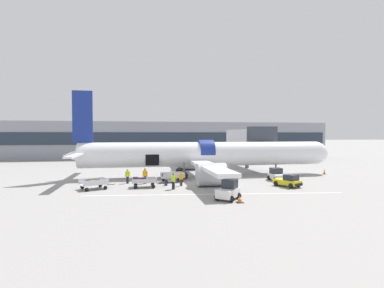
# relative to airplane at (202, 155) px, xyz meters

# --- Properties ---
(ground_plane) EXTENTS (500.00, 500.00, 0.00)m
(ground_plane) POSITION_rel_airplane_xyz_m (-1.90, -5.33, -2.88)
(ground_plane) COLOR gray
(apron_marking_line) EXTENTS (24.83, 3.02, 0.01)m
(apron_marking_line) POSITION_rel_airplane_xyz_m (-1.29, -12.03, -2.88)
(apron_marking_line) COLOR silver
(apron_marking_line) RESTS_ON ground_plane
(terminal_strip) EXTENTS (81.95, 12.70, 8.66)m
(terminal_strip) POSITION_rel_airplane_xyz_m (-1.90, 36.72, 1.45)
(terminal_strip) COLOR gray
(terminal_strip) RESTS_ON ground_plane
(jet_bridge_stub) EXTENTS (4.16, 13.72, 6.85)m
(jet_bridge_stub) POSITION_rel_airplane_xyz_m (9.56, 7.44, 2.02)
(jet_bridge_stub) COLOR #4C4C51
(jet_bridge_stub) RESTS_ON ground_plane
(airplane) EXTENTS (36.33, 30.20, 11.18)m
(airplane) POSITION_rel_airplane_xyz_m (0.00, 0.00, 0.00)
(airplane) COLOR white
(airplane) RESTS_ON ground_plane
(baggage_tug_lead) EXTENTS (2.59, 3.20, 1.36)m
(baggage_tug_lead) POSITION_rel_airplane_xyz_m (7.56, -9.49, -2.29)
(baggage_tug_lead) COLOR yellow
(baggage_tug_lead) RESTS_ON ground_plane
(baggage_tug_mid) EXTENTS (2.05, 2.84, 1.53)m
(baggage_tug_mid) POSITION_rel_airplane_xyz_m (8.35, -5.25, -2.23)
(baggage_tug_mid) COLOR silver
(baggage_tug_mid) RESTS_ON ground_plane
(baggage_tug_rear) EXTENTS (2.60, 2.71, 1.74)m
(baggage_tug_rear) POSITION_rel_airplane_xyz_m (-0.71, -14.47, -2.17)
(baggage_tug_rear) COLOR white
(baggage_tug_rear) RESTS_ON ground_plane
(baggage_cart_loading) EXTENTS (3.54, 1.99, 1.20)m
(baggage_cart_loading) POSITION_rel_airplane_xyz_m (-7.84, -7.10, -2.33)
(baggage_cart_loading) COLOR #B7BABF
(baggage_cart_loading) RESTS_ON ground_plane
(baggage_cart_queued) EXTENTS (3.67, 2.17, 1.11)m
(baggage_cart_queued) POSITION_rel_airplane_xyz_m (-4.39, -4.00, -2.33)
(baggage_cart_queued) COLOR #B7BABF
(baggage_cart_queued) RESTS_ON ground_plane
(baggage_cart_empty) EXTENTS (3.63, 2.72, 1.09)m
(baggage_cart_empty) POSITION_rel_airplane_xyz_m (-12.92, -7.30, -2.32)
(baggage_cart_empty) COLOR silver
(baggage_cart_empty) RESTS_ON ground_plane
(ground_crew_loader_a) EXTENTS (0.53, 0.47, 1.55)m
(ground_crew_loader_a) POSITION_rel_airplane_xyz_m (-3.81, -6.91, -2.07)
(ground_crew_loader_a) COLOR #2D2D33
(ground_crew_loader_a) RESTS_ON ground_plane
(ground_crew_loader_b) EXTENTS (0.61, 0.55, 1.80)m
(ground_crew_loader_b) POSITION_rel_airplane_xyz_m (-7.70, -4.60, -1.94)
(ground_crew_loader_b) COLOR black
(ground_crew_loader_b) RESTS_ON ground_plane
(ground_crew_driver) EXTENTS (0.58, 0.48, 1.67)m
(ground_crew_driver) POSITION_rel_airplane_xyz_m (-9.71, -4.15, -2.01)
(ground_crew_driver) COLOR #1E2338
(ground_crew_driver) RESTS_ON ground_plane
(ground_crew_supervisor) EXTENTS (0.52, 0.57, 1.70)m
(ground_crew_supervisor) POSITION_rel_airplane_xyz_m (-4.90, -8.83, -1.99)
(ground_crew_supervisor) COLOR black
(ground_crew_supervisor) RESTS_ON ground_plane
(suitcase_on_tarmac_upright) EXTENTS (0.34, 0.24, 0.58)m
(suitcase_on_tarmac_upright) POSITION_rel_airplane_xyz_m (-5.46, -6.43, -2.65)
(suitcase_on_tarmac_upright) COLOR #1E2347
(suitcase_on_tarmac_upright) RESTS_ON ground_plane
(safety_cone_nose) EXTENTS (0.44, 0.44, 0.80)m
(safety_cone_nose) POSITION_rel_airplane_xyz_m (17.69, -0.92, -2.51)
(safety_cone_nose) COLOR black
(safety_cone_nose) RESTS_ON ground_plane
(safety_cone_engine_left) EXTENTS (0.61, 0.61, 0.61)m
(safety_cone_engine_left) POSITION_rel_airplane_xyz_m (-0.13, -15.80, -2.60)
(safety_cone_engine_left) COLOR black
(safety_cone_engine_left) RESTS_ON ground_plane
(safety_cone_wingtip) EXTENTS (0.52, 0.52, 0.66)m
(safety_cone_wingtip) POSITION_rel_airplane_xyz_m (0.48, -7.42, -2.58)
(safety_cone_wingtip) COLOR black
(safety_cone_wingtip) RESTS_ON ground_plane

